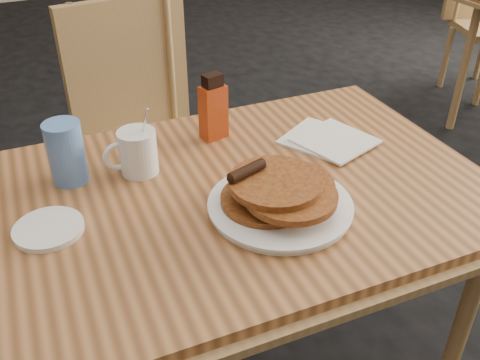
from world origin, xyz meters
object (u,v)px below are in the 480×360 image
(main_table, at_px, (235,203))
(syrup_bottle, at_px, (213,109))
(pancake_plate, at_px, (280,198))
(chair_main_far, at_px, (140,120))
(blue_tumbler, at_px, (66,153))
(coffee_mug, at_px, (137,151))

(main_table, distance_m, syrup_bottle, 0.28)
(pancake_plate, bearing_deg, main_table, 114.07)
(chair_main_far, xyz_separation_m, blue_tumbler, (-0.30, -0.56, 0.24))
(chair_main_far, bearing_deg, pancake_plate, -92.57)
(blue_tumbler, bearing_deg, pancake_plate, -38.54)
(main_table, xyz_separation_m, chair_main_far, (-0.02, 0.75, -0.12))
(syrup_bottle, height_order, blue_tumbler, syrup_bottle)
(blue_tumbler, bearing_deg, chair_main_far, 61.50)
(main_table, relative_size, coffee_mug, 7.30)
(syrup_bottle, xyz_separation_m, blue_tumbler, (-0.38, -0.05, -0.01))
(chair_main_far, distance_m, coffee_mug, 0.65)
(coffee_mug, height_order, syrup_bottle, syrup_bottle)
(syrup_bottle, bearing_deg, chair_main_far, 85.00)
(pancake_plate, relative_size, syrup_bottle, 1.77)
(pancake_plate, relative_size, coffee_mug, 1.85)
(coffee_mug, bearing_deg, pancake_plate, -59.71)
(main_table, xyz_separation_m, syrup_bottle, (0.05, 0.24, 0.12))
(main_table, relative_size, blue_tumbler, 8.35)
(main_table, relative_size, pancake_plate, 3.94)
(pancake_plate, distance_m, blue_tumbler, 0.49)
(main_table, relative_size, chair_main_far, 1.25)
(pancake_plate, height_order, blue_tumbler, blue_tumbler)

